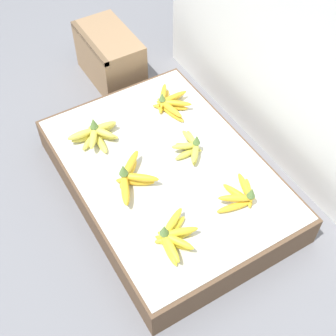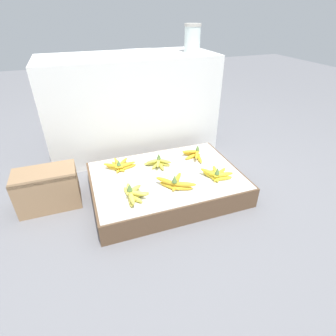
{
  "view_description": "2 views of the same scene",
  "coord_description": "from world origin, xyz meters",
  "px_view_note": "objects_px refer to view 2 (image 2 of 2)",
  "views": [
    {
      "loc": [
        1.02,
        -0.6,
        1.57
      ],
      "look_at": [
        0.01,
        -0.0,
        0.16
      ],
      "focal_mm": 50.0,
      "sensor_mm": 36.0,
      "label": 1
    },
    {
      "loc": [
        -0.5,
        -1.43,
        1.15
      ],
      "look_at": [
        0.01,
        -0.0,
        0.2
      ],
      "focal_mm": 28.0,
      "sensor_mm": 36.0,
      "label": 2
    }
  ],
  "objects_px": {
    "banana_bunch_front_midright": "(217,174)",
    "foam_tray_white": "(139,51)",
    "wooden_crate": "(48,189)",
    "banana_bunch_front_midleft": "(176,183)",
    "banana_bunch_middle_left": "(120,166)",
    "banana_bunch_middle_midright": "(194,154)",
    "banana_bunch_front_left": "(133,194)",
    "glass_jar": "(192,38)",
    "banana_bunch_middle_midleft": "(158,163)"
  },
  "relations": [
    {
      "from": "banana_bunch_front_left",
      "to": "banana_bunch_front_midright",
      "type": "xyz_separation_m",
      "value": [
        0.58,
        0.02,
        -0.0
      ]
    },
    {
      "from": "banana_bunch_front_midleft",
      "to": "banana_bunch_front_left",
      "type": "bearing_deg",
      "value": -177.6
    },
    {
      "from": "banana_bunch_front_midright",
      "to": "banana_bunch_middle_midright",
      "type": "xyz_separation_m",
      "value": [
        -0.02,
        0.31,
        -0.0
      ]
    },
    {
      "from": "wooden_crate",
      "to": "banana_bunch_front_left",
      "type": "height_order",
      "value": "wooden_crate"
    },
    {
      "from": "banana_bunch_front_left",
      "to": "banana_bunch_front_midright",
      "type": "distance_m",
      "value": 0.58
    },
    {
      "from": "foam_tray_white",
      "to": "banana_bunch_front_midleft",
      "type": "bearing_deg",
      "value": -93.78
    },
    {
      "from": "banana_bunch_front_left",
      "to": "banana_bunch_middle_midright",
      "type": "bearing_deg",
      "value": 30.56
    },
    {
      "from": "banana_bunch_front_midleft",
      "to": "glass_jar",
      "type": "bearing_deg",
      "value": 61.78
    },
    {
      "from": "banana_bunch_front_midright",
      "to": "banana_bunch_middle_midleft",
      "type": "relative_size",
      "value": 1.02
    },
    {
      "from": "banana_bunch_front_left",
      "to": "banana_bunch_front_midright",
      "type": "relative_size",
      "value": 1.15
    },
    {
      "from": "glass_jar",
      "to": "banana_bunch_middle_midright",
      "type": "bearing_deg",
      "value": -109.46
    },
    {
      "from": "banana_bunch_front_left",
      "to": "banana_bunch_front_midright",
      "type": "bearing_deg",
      "value": 1.83
    },
    {
      "from": "wooden_crate",
      "to": "banana_bunch_front_left",
      "type": "distance_m",
      "value": 0.59
    },
    {
      "from": "wooden_crate",
      "to": "glass_jar",
      "type": "bearing_deg",
      "value": 25.7
    },
    {
      "from": "banana_bunch_front_midleft",
      "to": "banana_bunch_front_midright",
      "type": "xyz_separation_m",
      "value": [
        0.3,
        0.01,
        -0.0
      ]
    },
    {
      "from": "glass_jar",
      "to": "foam_tray_white",
      "type": "height_order",
      "value": "glass_jar"
    },
    {
      "from": "wooden_crate",
      "to": "banana_bunch_middle_midright",
      "type": "bearing_deg",
      "value": 1.29
    },
    {
      "from": "banana_bunch_front_left",
      "to": "banana_bunch_middle_midright",
      "type": "relative_size",
      "value": 1.12
    },
    {
      "from": "banana_bunch_middle_left",
      "to": "wooden_crate",
      "type": "bearing_deg",
      "value": -173.79
    },
    {
      "from": "banana_bunch_front_midleft",
      "to": "banana_bunch_middle_left",
      "type": "bearing_deg",
      "value": 130.13
    },
    {
      "from": "banana_bunch_middle_midleft",
      "to": "banana_bunch_front_midleft",
      "type": "bearing_deg",
      "value": -85.54
    },
    {
      "from": "banana_bunch_middle_midleft",
      "to": "banana_bunch_middle_midright",
      "type": "xyz_separation_m",
      "value": [
        0.3,
        0.03,
        0.0
      ]
    },
    {
      "from": "wooden_crate",
      "to": "banana_bunch_front_left",
      "type": "relative_size",
      "value": 1.71
    },
    {
      "from": "banana_bunch_front_left",
      "to": "banana_bunch_front_midleft",
      "type": "xyz_separation_m",
      "value": [
        0.28,
        0.01,
        0.0
      ]
    },
    {
      "from": "wooden_crate",
      "to": "banana_bunch_front_midleft",
      "type": "bearing_deg",
      "value": -20.65
    },
    {
      "from": "banana_bunch_front_midleft",
      "to": "foam_tray_white",
      "type": "relative_size",
      "value": 0.97
    },
    {
      "from": "banana_bunch_middle_midright",
      "to": "wooden_crate",
      "type": "bearing_deg",
      "value": -178.71
    },
    {
      "from": "wooden_crate",
      "to": "banana_bunch_front_midright",
      "type": "bearing_deg",
      "value": -14.88
    },
    {
      "from": "banana_bunch_front_left",
      "to": "banana_bunch_middle_left",
      "type": "xyz_separation_m",
      "value": [
        -0.01,
        0.36,
        -0.0
      ]
    },
    {
      "from": "banana_bunch_front_left",
      "to": "foam_tray_white",
      "type": "height_order",
      "value": "foam_tray_white"
    },
    {
      "from": "glass_jar",
      "to": "foam_tray_white",
      "type": "relative_size",
      "value": 0.89
    },
    {
      "from": "banana_bunch_middle_left",
      "to": "banana_bunch_front_left",
      "type": "bearing_deg",
      "value": -88.07
    },
    {
      "from": "wooden_crate",
      "to": "banana_bunch_front_midleft",
      "type": "relative_size",
      "value": 1.67
    },
    {
      "from": "banana_bunch_middle_left",
      "to": "banana_bunch_middle_midright",
      "type": "height_order",
      "value": "banana_bunch_middle_midright"
    },
    {
      "from": "banana_bunch_middle_midright",
      "to": "banana_bunch_front_midleft",
      "type": "bearing_deg",
      "value": -131.15
    },
    {
      "from": "wooden_crate",
      "to": "banana_bunch_middle_midright",
      "type": "xyz_separation_m",
      "value": [
        1.06,
        0.02,
        0.05
      ]
    },
    {
      "from": "banana_bunch_front_left",
      "to": "banana_bunch_middle_midright",
      "type": "height_order",
      "value": "banana_bunch_front_left"
    },
    {
      "from": "foam_tray_white",
      "to": "wooden_crate",
      "type": "bearing_deg",
      "value": -138.7
    },
    {
      "from": "banana_bunch_middle_midleft",
      "to": "glass_jar",
      "type": "relative_size",
      "value": 0.91
    },
    {
      "from": "banana_bunch_middle_left",
      "to": "banana_bunch_middle_midright",
      "type": "xyz_separation_m",
      "value": [
        0.57,
        -0.03,
        0.0
      ]
    },
    {
      "from": "banana_bunch_front_midright",
      "to": "foam_tray_white",
      "type": "relative_size",
      "value": 0.82
    },
    {
      "from": "banana_bunch_front_midright",
      "to": "banana_bunch_middle_left",
      "type": "xyz_separation_m",
      "value": [
        -0.59,
        0.34,
        -0.0
      ]
    },
    {
      "from": "glass_jar",
      "to": "banana_bunch_middle_midleft",
      "type": "bearing_deg",
      "value": -129.55
    },
    {
      "from": "banana_bunch_front_midright",
      "to": "banana_bunch_middle_midleft",
      "type": "xyz_separation_m",
      "value": [
        -0.32,
        0.28,
        -0.0
      ]
    },
    {
      "from": "banana_bunch_front_midleft",
      "to": "banana_bunch_front_midright",
      "type": "height_order",
      "value": "banana_bunch_front_midleft"
    },
    {
      "from": "wooden_crate",
      "to": "glass_jar",
      "type": "relative_size",
      "value": 1.82
    },
    {
      "from": "banana_bunch_middle_midleft",
      "to": "foam_tray_white",
      "type": "relative_size",
      "value": 0.8
    },
    {
      "from": "banana_bunch_front_left",
      "to": "banana_bunch_middle_midright",
      "type": "distance_m",
      "value": 0.65
    },
    {
      "from": "banana_bunch_middle_midleft",
      "to": "foam_tray_white",
      "type": "bearing_deg",
      "value": 83.08
    },
    {
      "from": "banana_bunch_front_left",
      "to": "glass_jar",
      "type": "relative_size",
      "value": 1.06
    }
  ]
}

